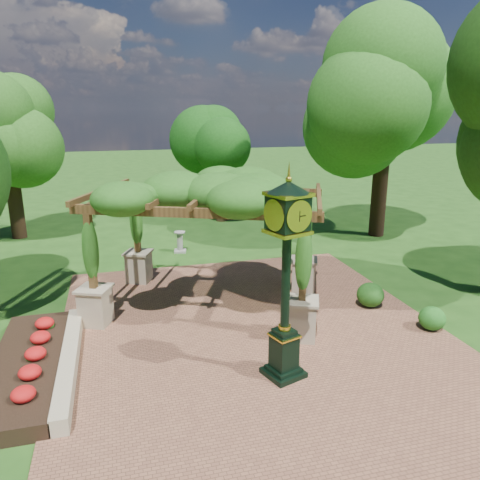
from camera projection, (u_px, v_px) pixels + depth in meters
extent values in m
plane|color=#1E4714|center=(266.00, 353.00, 11.48)|extent=(120.00, 120.00, 0.00)
cube|color=brown|center=(255.00, 334.00, 12.40)|extent=(10.00, 12.00, 0.04)
cube|color=#C6B793|center=(70.00, 361.00, 10.74)|extent=(0.35, 5.00, 0.40)
cube|color=red|center=(27.00, 367.00, 10.52)|extent=(1.50, 5.00, 0.36)
cube|color=black|center=(283.00, 372.00, 10.44)|extent=(0.99, 0.99, 0.12)
cube|color=black|center=(284.00, 351.00, 10.30)|extent=(0.62, 0.62, 0.88)
cube|color=gold|center=(284.00, 335.00, 10.19)|extent=(0.69, 0.69, 0.04)
cylinder|color=black|center=(286.00, 281.00, 9.85)|extent=(0.25, 0.25, 2.24)
cube|color=black|center=(288.00, 213.00, 9.45)|extent=(0.86, 0.86, 0.68)
cylinder|color=white|center=(299.00, 216.00, 9.17)|extent=(0.56, 0.21, 0.58)
cone|color=black|center=(289.00, 187.00, 9.31)|extent=(1.11, 1.11, 0.24)
sphere|color=gold|center=(289.00, 180.00, 9.27)|extent=(0.14, 0.14, 0.14)
cube|color=tan|center=(96.00, 307.00, 12.82)|extent=(0.96, 0.96, 1.01)
cube|color=brown|center=(91.00, 251.00, 12.39)|extent=(0.24, 0.24, 2.08)
cube|color=tan|center=(301.00, 320.00, 12.02)|extent=(0.96, 0.96, 1.01)
cube|color=brown|center=(304.00, 261.00, 11.59)|extent=(0.24, 0.24, 2.08)
cube|color=tan|center=(139.00, 267.00, 16.02)|extent=(0.96, 0.96, 1.01)
cube|color=brown|center=(136.00, 222.00, 15.59)|extent=(0.24, 0.24, 2.08)
cube|color=tan|center=(304.00, 275.00, 15.23)|extent=(0.96, 0.96, 1.01)
cube|color=brown|center=(306.00, 228.00, 14.79)|extent=(0.24, 0.24, 2.08)
cube|color=brown|center=(192.00, 213.00, 11.68)|extent=(6.02, 2.75, 0.25)
cube|color=brown|center=(218.00, 190.00, 14.89)|extent=(6.02, 2.75, 0.25)
ellipsoid|color=#245618|center=(207.00, 190.00, 13.20)|extent=(7.58, 6.31, 1.12)
cube|color=#96968E|center=(180.00, 251.00, 19.54)|extent=(0.57, 0.57, 0.09)
cylinder|color=#96968E|center=(180.00, 242.00, 19.44)|extent=(0.29, 0.29, 0.79)
cylinder|color=#96968E|center=(180.00, 232.00, 19.32)|extent=(0.54, 0.54, 0.04)
ellipsoid|color=#205F1B|center=(432.00, 318.00, 12.54)|extent=(0.83, 0.83, 0.63)
ellipsoid|color=#1C4B15|center=(370.00, 295.00, 14.00)|extent=(0.94, 0.94, 0.73)
ellipsoid|color=#2E611C|center=(292.00, 251.00, 18.30)|extent=(0.86, 0.86, 0.71)
cylinder|color=#311E13|center=(16.00, 209.00, 21.39)|extent=(0.65, 0.65, 2.67)
ellipsoid|color=#255217|center=(6.00, 132.00, 20.46)|extent=(3.66, 3.66, 4.21)
cylinder|color=#352615|center=(221.00, 198.00, 24.69)|extent=(0.59, 0.59, 2.50)
ellipsoid|color=#134110|center=(221.00, 135.00, 23.82)|extent=(3.36, 3.36, 3.95)
cylinder|color=black|center=(379.00, 199.00, 21.73)|extent=(0.70, 0.70, 3.43)
ellipsoid|color=#275D1A|center=(387.00, 100.00, 20.53)|extent=(5.16, 5.16, 5.41)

